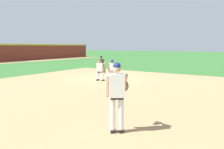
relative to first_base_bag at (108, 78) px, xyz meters
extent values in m
plane|color=#336B2D|center=(0.00, 0.00, -0.04)|extent=(160.00, 160.00, 0.00)
cube|color=tan|center=(-4.02, -2.83, -0.04)|extent=(18.00, 18.00, 0.01)
cube|color=white|center=(0.00, 0.00, 0.00)|extent=(0.38, 0.38, 0.09)
sphere|color=white|center=(-3.12, -2.86, -0.01)|extent=(0.07, 0.07, 0.07)
cube|color=black|center=(-8.07, -5.54, 0.00)|extent=(0.28, 0.24, 0.09)
cylinder|color=white|center=(-8.10, -5.57, 0.46)|extent=(0.15, 0.15, 0.84)
cube|color=black|center=(-7.94, -5.72, 0.00)|extent=(0.28, 0.24, 0.09)
cylinder|color=white|center=(-7.97, -5.75, 0.46)|extent=(0.15, 0.15, 0.84)
cube|color=black|center=(-8.03, -5.66, 0.90)|extent=(0.36, 0.39, 0.06)
cube|color=white|center=(-8.03, -5.66, 1.22)|extent=(0.43, 0.47, 0.60)
sphere|color=tan|center=(-8.02, -5.64, 1.65)|extent=(0.21, 0.21, 0.21)
sphere|color=navy|center=(-8.02, -5.64, 1.72)|extent=(0.20, 0.20, 0.20)
cube|color=navy|center=(-7.94, -5.59, 1.69)|extent=(0.19, 0.20, 0.02)
cylinder|color=tan|center=(-8.12, -5.41, 1.19)|extent=(0.21, 0.18, 0.59)
cylinder|color=tan|center=(-7.65, -5.69, 1.31)|extent=(0.48, 0.38, 0.41)
ellipsoid|color=brown|center=(-7.58, -5.64, 1.14)|extent=(0.36, 0.34, 0.34)
cube|color=black|center=(0.44, -0.44, 0.00)|extent=(0.28, 0.23, 0.09)
cylinder|color=white|center=(0.47, -0.42, 0.23)|extent=(0.15, 0.15, 0.40)
cube|color=black|center=(0.11, 0.06, 0.00)|extent=(0.28, 0.23, 0.09)
cylinder|color=white|center=(0.14, 0.08, 0.23)|extent=(0.15, 0.15, 0.40)
cube|color=black|center=(0.31, -0.17, 0.46)|extent=(0.35, 0.39, 0.06)
cube|color=white|center=(0.31, -0.17, 0.73)|extent=(0.42, 0.47, 0.52)
sphere|color=brown|center=(0.29, -0.18, 1.12)|extent=(0.21, 0.21, 0.21)
sphere|color=navy|center=(0.29, -0.18, 1.20)|extent=(0.20, 0.20, 0.20)
cube|color=navy|center=(0.22, -0.23, 1.17)|extent=(0.19, 0.20, 0.02)
cylinder|color=brown|center=(0.10, -0.60, 0.88)|extent=(0.54, 0.40, 0.24)
cylinder|color=brown|center=(0.09, -0.01, 0.67)|extent=(0.25, 0.21, 0.58)
ellipsoid|color=brown|center=(-0.08, -0.72, 0.80)|extent=(0.29, 0.29, 0.35)
cube|color=black|center=(-1.23, -0.01, 0.00)|extent=(0.27, 0.15, 0.09)
cylinder|color=white|center=(-1.27, -0.02, 0.28)|extent=(0.15, 0.15, 0.50)
cube|color=black|center=(-1.17, -0.40, 0.00)|extent=(0.27, 0.15, 0.09)
cylinder|color=white|center=(-1.20, -0.41, 0.28)|extent=(0.15, 0.15, 0.50)
cube|color=black|center=(-1.24, -0.21, 0.55)|extent=(0.25, 0.37, 0.06)
cube|color=beige|center=(-1.24, -0.21, 0.85)|extent=(0.30, 0.43, 0.54)
sphere|color=#9E7051|center=(-1.22, -0.21, 1.25)|extent=(0.21, 0.21, 0.21)
sphere|color=#194C28|center=(-1.22, -0.21, 1.32)|extent=(0.20, 0.20, 0.20)
cube|color=#194C28|center=(-1.13, -0.19, 1.29)|extent=(0.14, 0.19, 0.02)
cylinder|color=#9E7051|center=(-1.14, 0.06, 0.81)|extent=(0.34, 0.14, 0.56)
cylinder|color=#9E7051|center=(-1.05, -0.43, 0.81)|extent=(0.34, 0.14, 0.56)
cube|color=black|center=(2.23, 1.91, 0.00)|extent=(0.27, 0.25, 0.09)
cylinder|color=#515154|center=(2.26, 1.94, 0.28)|extent=(0.15, 0.15, 0.50)
cube|color=black|center=(1.99, 2.23, 0.00)|extent=(0.27, 0.25, 0.09)
cylinder|color=#515154|center=(2.02, 2.26, 0.28)|extent=(0.15, 0.15, 0.50)
cube|color=black|center=(2.14, 2.10, 0.55)|extent=(0.37, 0.39, 0.06)
cube|color=#232326|center=(2.14, 2.10, 0.85)|extent=(0.43, 0.46, 0.54)
sphere|color=#9E7051|center=(2.12, 2.09, 1.25)|extent=(0.21, 0.21, 0.21)
sphere|color=black|center=(2.12, 2.09, 1.32)|extent=(0.20, 0.20, 0.20)
cube|color=black|center=(2.05, 2.03, 1.29)|extent=(0.19, 0.20, 0.02)
cylinder|color=#9E7051|center=(2.17, 1.81, 0.81)|extent=(0.31, 0.27, 0.56)
cylinder|color=#9E7051|center=(1.87, 2.21, 0.81)|extent=(0.31, 0.27, 0.56)
camera|label=1|loc=(-12.75, -8.54, 2.23)|focal=35.00mm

